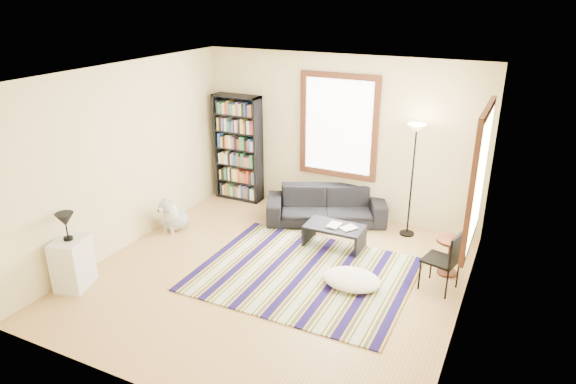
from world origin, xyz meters
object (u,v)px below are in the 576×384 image
at_px(bookshelf, 238,148).
at_px(folding_chair, 440,260).
at_px(floor_lamp, 412,181).
at_px(white_cabinet, 73,263).
at_px(sofa, 326,205).
at_px(coffee_table, 334,236).
at_px(dog, 175,213).
at_px(floor_cushion, 352,279).
at_px(side_table, 449,257).

xyz_separation_m(bookshelf, folding_chair, (4.07, -1.62, -0.57)).
bearing_deg(bookshelf, folding_chair, -21.77).
height_order(floor_lamp, white_cabinet, floor_lamp).
bearing_deg(bookshelf, sofa, -8.11).
distance_m(coffee_table, dog, 2.68).
relative_size(sofa, dog, 3.37).
height_order(bookshelf, white_cabinet, bookshelf).
bearing_deg(white_cabinet, folding_chair, 7.92).
distance_m(coffee_table, white_cabinet, 3.79).
bearing_deg(bookshelf, white_cabinet, -95.91).
bearing_deg(floor_cushion, white_cabinet, -154.30).
relative_size(floor_cushion, white_cabinet, 1.15).
xyz_separation_m(bookshelf, floor_lamp, (3.30, -0.17, -0.07)).
bearing_deg(floor_lamp, bookshelf, 177.05).
bearing_deg(dog, sofa, 39.03).
xyz_separation_m(floor_cushion, white_cabinet, (-3.39, -1.63, 0.25)).
bearing_deg(coffee_table, floor_cushion, -57.14).
bearing_deg(sofa, side_table, -46.59).
bearing_deg(bookshelf, side_table, -15.86).
xyz_separation_m(sofa, white_cabinet, (-2.28, -3.44, 0.05)).
relative_size(floor_cushion, folding_chair, 0.94).
bearing_deg(side_table, folding_chair, -96.28).
distance_m(side_table, white_cabinet, 5.17).
relative_size(coffee_table, side_table, 1.67).
distance_m(bookshelf, floor_lamp, 3.30).
distance_m(sofa, folding_chair, 2.56).
height_order(bookshelf, coffee_table, bookshelf).
relative_size(bookshelf, coffee_table, 2.22).
bearing_deg(white_cabinet, coffee_table, 26.17).
bearing_deg(floor_lamp, floor_cushion, -98.88).
distance_m(floor_cushion, floor_lamp, 2.10).
bearing_deg(folding_chair, white_cabinet, -141.46).
relative_size(sofa, white_cabinet, 2.89).
relative_size(bookshelf, dog, 3.33).
height_order(floor_lamp, side_table, floor_lamp).
distance_m(sofa, bookshelf, 2.04).
height_order(sofa, bookshelf, bookshelf).
xyz_separation_m(sofa, floor_lamp, (1.41, 0.10, 0.63)).
bearing_deg(floor_lamp, folding_chair, -62.19).
bearing_deg(floor_lamp, white_cabinet, -136.15).
bearing_deg(sofa, coffee_table, -84.75).
height_order(sofa, coffee_table, sofa).
xyz_separation_m(bookshelf, side_table, (4.12, -1.17, -0.73)).
bearing_deg(side_table, dog, -173.52).
xyz_separation_m(side_table, dog, (-4.37, -0.50, 0.03)).
distance_m(sofa, floor_lamp, 1.55).
distance_m(side_table, dog, 4.39).
distance_m(sofa, floor_cushion, 2.13).
distance_m(coffee_table, floor_cushion, 1.16).
xyz_separation_m(floor_lamp, dog, (-3.55, -1.49, -0.63)).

